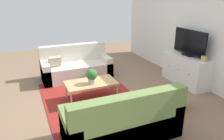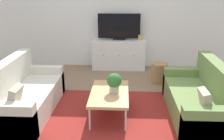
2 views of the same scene
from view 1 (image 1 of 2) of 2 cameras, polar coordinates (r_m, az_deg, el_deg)
ground_plane at (r=4.71m, az=-3.72°, el=-7.47°), size 10.00×10.00×0.00m
wall_back at (r=5.63m, az=21.57°, el=10.21°), size 6.40×0.12×2.70m
area_rug at (r=4.66m, az=-5.47°, el=-7.72°), size 2.50×1.90×0.01m
couch_left_side at (r=5.85m, az=-9.53°, el=0.77°), size 0.80×1.77×0.85m
couch_right_side at (r=3.38m, az=2.97°, el=-13.80°), size 0.80×1.77×0.85m
coffee_table at (r=4.53m, az=-5.53°, el=-3.55°), size 0.59×1.05×0.40m
potted_plant at (r=4.39m, az=-5.37°, el=-1.48°), size 0.23×0.23×0.31m
tv_console at (r=5.62m, az=18.78°, el=0.05°), size 1.27×0.47×0.72m
flat_screen_tv at (r=5.46m, az=19.71°, el=6.71°), size 1.00×0.16×0.62m
mantel_clock at (r=5.15m, az=23.04°, el=2.73°), size 0.11×0.07×0.13m
wicker_basket at (r=4.49m, az=16.93°, el=-6.77°), size 0.34×0.34×0.42m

